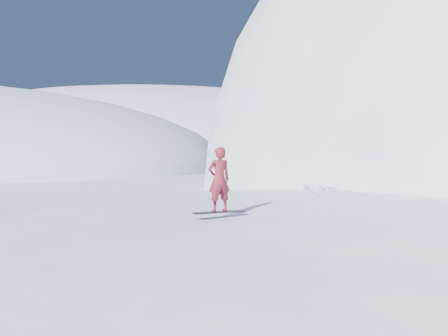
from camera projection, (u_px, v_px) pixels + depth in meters
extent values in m
plane|color=white|center=(340.00, 302.00, 13.18)|extent=(400.00, 400.00, 0.00)
ellipsoid|color=white|center=(362.00, 273.00, 16.02)|extent=(36.00, 28.00, 4.80)
ellipsoid|color=white|center=(136.00, 158.00, 127.21)|extent=(140.00, 90.00, 36.00)
ellipsoid|color=white|center=(175.00, 322.00, 11.71)|extent=(6.00, 5.40, 0.80)
ellipsoid|color=white|center=(272.00, 250.00, 19.38)|extent=(7.00, 6.30, 1.00)
cube|color=black|center=(219.00, 212.00, 12.89)|extent=(1.36, 0.98, 0.02)
imported|color=maroon|center=(219.00, 179.00, 12.84)|extent=(0.73, 0.66, 1.67)
cube|color=silver|center=(310.00, 189.00, 18.84)|extent=(0.57, 5.98, 0.04)
cube|color=silver|center=(322.00, 190.00, 18.78)|extent=(1.42, 5.86, 0.04)
cube|color=silver|center=(332.00, 190.00, 18.73)|extent=(1.24, 5.89, 0.04)
cube|color=silver|center=(345.00, 190.00, 18.68)|extent=(2.00, 5.70, 0.04)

